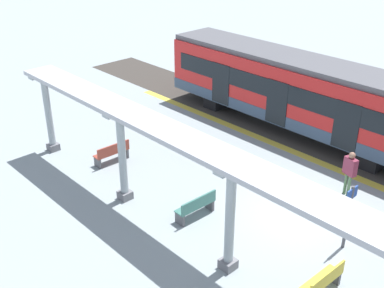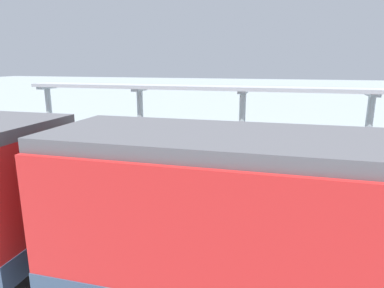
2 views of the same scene
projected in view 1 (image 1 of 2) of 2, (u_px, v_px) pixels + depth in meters
ground_plane at (295, 216)px, 16.34m from camera, size 176.00×176.00×0.00m
tactile_edge_strip at (354, 177)px, 18.68m from camera, size 0.42×26.06×0.01m
trackbed at (377, 161)px, 19.79m from camera, size 3.20×38.06×0.01m
train_near_carriage at (295, 93)px, 21.78m from camera, size 2.65×13.66×3.48m
canopy_pillar_nearest at (48, 113)px, 19.92m from camera, size 1.10×0.44×3.45m
canopy_pillar_second at (122, 156)px, 16.52m from camera, size 1.10×0.44×3.45m
canopy_pillar_third at (230, 219)px, 13.22m from camera, size 1.10×0.44×3.45m
canopy_beam at (226, 159)px, 12.58m from camera, size 1.20×20.88×0.16m
bench_near_end at (323, 282)px, 12.85m from camera, size 1.51×0.49×0.86m
bench_far_end at (196, 206)px, 16.07m from camera, size 1.51×0.49×0.86m
bench_extra_slot at (112, 153)px, 19.51m from camera, size 1.51×0.48×0.86m
platform_info_sign at (349, 211)px, 14.27m from camera, size 0.56×0.10×2.20m
passenger_waiting_near_edge at (350, 169)px, 17.03m from camera, size 0.37×0.55×1.75m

